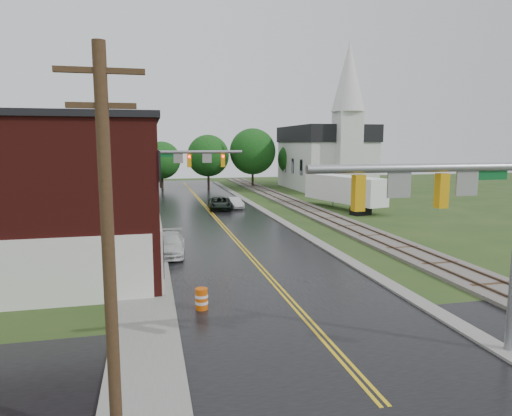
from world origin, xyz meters
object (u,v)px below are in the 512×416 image
object	(u,v)px
utility_pole_c	(141,162)
suv_dark	(219,204)
construction_barrel	(202,299)
brick_building	(16,198)
tree_left_e	(123,161)
pickup_white	(169,245)
utility_pole_a	(108,247)
utility_pole_b	(136,176)
tree_left_c	(69,167)
sedan_silver	(235,203)
tree_left_b	(1,158)
traffic_signal_far	(180,167)
semi_trailer	(344,189)
church	(328,150)
traffic_signal_near	(462,207)

from	to	relation	value
utility_pole_c	suv_dark	world-z (taller)	utility_pole_c
suv_dark	construction_barrel	size ratio (longest dim) A/B	5.11
brick_building	tree_left_e	world-z (taller)	brick_building
pickup_white	suv_dark	bearing A→B (deg)	77.03
tree_left_e	utility_pole_a	bearing A→B (deg)	-87.45
construction_barrel	utility_pole_b	bearing A→B (deg)	101.83
utility_pole_b	utility_pole_c	bearing A→B (deg)	90.00
tree_left_c	sedan_silver	world-z (taller)	tree_left_c
tree_left_b	utility_pole_b	bearing A→B (deg)	-41.86
utility_pole_c	tree_left_b	distance (m)	16.42
tree_left_e	sedan_silver	bearing A→B (deg)	-36.25
traffic_signal_far	tree_left_b	size ratio (longest dim) A/B	0.76
pickup_white	construction_barrel	world-z (taller)	pickup_white
semi_trailer	utility_pole_b	bearing A→B (deg)	-149.90
church	traffic_signal_near	distance (m)	54.32
pickup_white	utility_pole_a	bearing A→B (deg)	-91.40
traffic_signal_far	construction_barrel	xyz separation A→B (m)	(-0.46, -18.72, -4.51)
sedan_silver	traffic_signal_far	bearing A→B (deg)	-127.04
pickup_white	semi_trailer	world-z (taller)	semi_trailer
tree_left_c	semi_trailer	xyz separation A→B (m)	(27.78, -5.88, -2.40)
tree_left_e	utility_pole_b	bearing A→B (deg)	-85.10
suv_dark	construction_barrel	distance (m)	28.83
brick_building	suv_dark	bearing A→B (deg)	57.81
utility_pole_b	tree_left_b	size ratio (longest dim) A/B	0.93
traffic_signal_near	utility_pole_c	bearing A→B (deg)	103.74
utility_pole_c	tree_left_c	xyz separation A→B (m)	(-7.05, -4.10, -0.21)
traffic_signal_near	tree_left_e	size ratio (longest dim) A/B	0.90
church	construction_barrel	world-z (taller)	church
brick_building	traffic_signal_far	world-z (taller)	brick_building
utility_pole_c	tree_left_b	xyz separation A→B (m)	(-11.05, -12.10, 1.00)
brick_building	tree_left_e	xyz separation A→B (m)	(3.64, 30.90, 0.66)
utility_pole_a	utility_pole_c	xyz separation A→B (m)	(0.00, 44.00, 0.00)
tree_left_b	pickup_white	distance (m)	19.59
traffic_signal_near	sedan_silver	world-z (taller)	traffic_signal_near
brick_building	church	distance (m)	50.58
traffic_signal_near	semi_trailer	xyz separation A→B (m)	(10.46, 32.02, -2.86)
brick_building	traffic_signal_far	xyz separation A→B (m)	(9.01, 12.00, 0.82)
sedan_silver	suv_dark	bearing A→B (deg)	-164.73
utility_pole_a	construction_barrel	distance (m)	9.74
traffic_signal_near	pickup_white	size ratio (longest dim) A/B	1.62
construction_barrel	pickup_white	bearing A→B (deg)	95.05
tree_left_b	suv_dark	bearing A→B (deg)	14.06
construction_barrel	tree_left_c	bearing A→B (deg)	107.42
traffic_signal_far	pickup_white	size ratio (longest dim) A/B	1.62
utility_pole_b	construction_barrel	distance (m)	14.66
utility_pole_a	pickup_white	bearing A→B (deg)	83.72
brick_building	sedan_silver	size ratio (longest dim) A/B	4.05
church	tree_left_c	size ratio (longest dim) A/B	2.61
traffic_signal_far	traffic_signal_near	bearing A→B (deg)	-74.48
pickup_white	tree_left_b	bearing A→B (deg)	138.45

